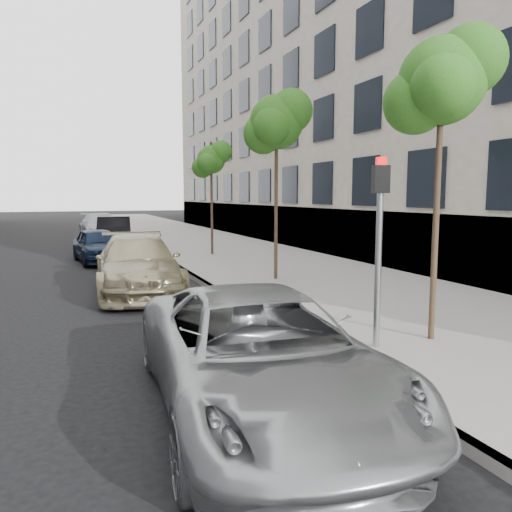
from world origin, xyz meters
TOP-DOWN VIEW (x-y plane):
  - ground at (0.00, 0.00)m, footprint 160.00×160.00m
  - sidewalk at (4.30, 24.00)m, footprint 6.40×72.00m
  - curb at (1.18, 24.00)m, footprint 0.15×72.00m
  - tree_near at (3.23, 1.50)m, footprint 1.71×1.51m
  - tree_mid at (3.23, 8.00)m, footprint 1.81×1.61m
  - tree_far at (3.23, 14.50)m, footprint 1.52×1.32m
  - signal_pole at (2.08, 1.45)m, footprint 0.28×0.24m
  - minivan at (-0.42, 0.16)m, footprint 2.74×5.23m
  - suv at (-0.68, 8.06)m, footprint 2.42×5.21m
  - sedan_blue at (-1.23, 14.57)m, footprint 1.94×3.97m
  - sedan_black at (-0.10, 20.35)m, footprint 2.01×4.61m
  - sedan_rear at (-0.37, 25.70)m, footprint 2.36×5.15m

SIDE VIEW (x-z plane):
  - ground at x=0.00m, z-range 0.00..0.00m
  - sidewalk at x=4.30m, z-range 0.00..0.14m
  - curb at x=1.18m, z-range 0.00..0.14m
  - sedan_blue at x=-1.23m, z-range 0.00..1.30m
  - minivan at x=-0.42m, z-range 0.00..1.41m
  - sedan_rear at x=-0.37m, z-range 0.00..1.46m
  - sedan_black at x=-0.10m, z-range 0.00..1.47m
  - suv at x=-0.68m, z-range 0.00..1.47m
  - signal_pole at x=2.08m, z-range 0.52..3.47m
  - tree_far at x=3.23m, z-range 1.65..6.20m
  - tree_near at x=3.23m, z-range 1.79..6.80m
  - tree_mid at x=3.23m, z-range 1.89..7.18m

